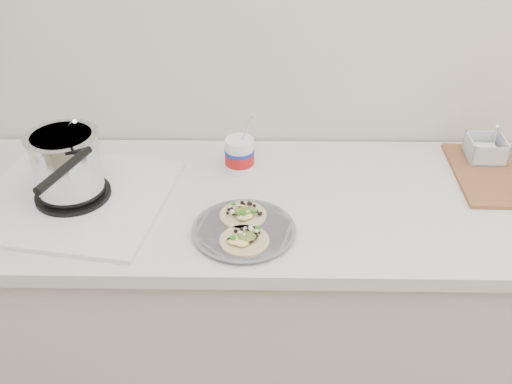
{
  "coord_description": "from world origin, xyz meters",
  "views": [
    {
      "loc": [
        -0.11,
        0.09,
        1.81
      ],
      "look_at": [
        -0.13,
        1.35,
        0.96
      ],
      "focal_mm": 40.0,
      "sensor_mm": 36.0,
      "label": 1
    }
  ],
  "objects": [
    {
      "name": "stove",
      "position": [
        -0.64,
        1.39,
        0.98
      ],
      "size": [
        0.58,
        0.55,
        0.25
      ],
      "rotation": [
        0.0,
        0.0,
        -0.17
      ],
      "color": "silver",
      "rests_on": "counter"
    },
    {
      "name": "tub",
      "position": [
        -0.18,
        1.56,
        0.96
      ],
      "size": [
        0.09,
        0.09,
        0.2
      ],
      "rotation": [
        0.0,
        0.0,
        0.32
      ],
      "color": "white",
      "rests_on": "counter"
    },
    {
      "name": "taco_plate",
      "position": [
        -0.16,
        1.25,
        0.92
      ],
      "size": [
        0.27,
        0.27,
        0.04
      ],
      "rotation": [
        0.0,
        0.0,
        -0.2
      ],
      "color": "slate",
      "rests_on": "counter"
    },
    {
      "name": "counter",
      "position": [
        0.0,
        1.43,
        0.45
      ],
      "size": [
        2.44,
        0.66,
        0.9
      ],
      "color": "silver",
      "rests_on": "ground"
    }
  ]
}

